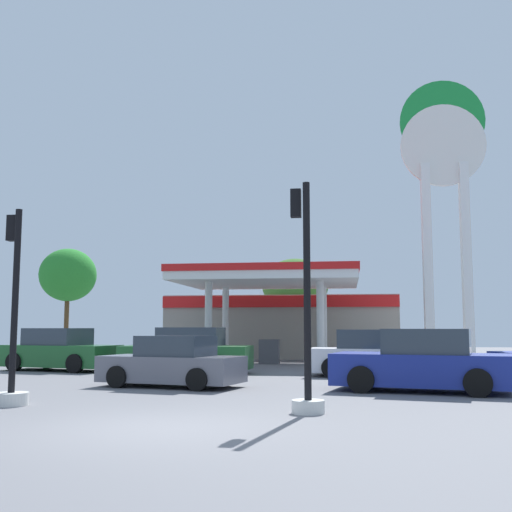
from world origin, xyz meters
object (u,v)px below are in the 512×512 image
object	(u,v)px
traffic_signal_1	(13,345)
tree_0	(68,275)
car_3	(60,351)
tree_1	(295,286)
station_pole_sign	(444,181)
traffic_signal_0	(306,329)
car_4	(187,353)
car_2	(422,363)
car_5	(172,364)
car_1	(375,355)

from	to	relation	value
traffic_signal_1	tree_0	xyz separation A→B (m)	(-11.98, 28.32, 3.97)
car_3	tree_1	distance (m)	19.27
station_pole_sign	tree_0	bearing A→B (deg)	153.62
traffic_signal_1	tree_1	world-z (taller)	tree_1
car_3	traffic_signal_0	size ratio (longest dim) A/B	1.07
car_4	tree_0	bearing A→B (deg)	125.41
car_4	traffic_signal_0	world-z (taller)	traffic_signal_0
car_2	tree_0	world-z (taller)	tree_0
tree_1	car_3	bearing A→B (deg)	-113.89
station_pole_sign	traffic_signal_1	distance (m)	21.47
car_2	car_3	size ratio (longest dim) A/B	0.99
car_3	traffic_signal_1	distance (m)	11.10
car_5	tree_0	bearing A→B (deg)	120.86
traffic_signal_0	car_3	bearing A→B (deg)	133.37
station_pole_sign	car_4	size ratio (longest dim) A/B	2.85
station_pole_sign	car_5	world-z (taller)	station_pole_sign
car_1	car_5	xyz separation A→B (m)	(-5.75, -4.49, -0.07)
tree_1	traffic_signal_1	bearing A→B (deg)	-97.84
car_1	tree_1	xyz separation A→B (m)	(-4.18, 18.69, 3.62)
car_5	car_2	bearing A→B (deg)	-2.99
traffic_signal_1	car_5	bearing A→B (deg)	63.69
station_pole_sign	car_5	distance (m)	17.13
car_1	traffic_signal_0	xyz separation A→B (m)	(-1.72, -9.33, 0.89)
station_pole_sign	car_3	xyz separation A→B (m)	(-15.47, -6.22, -7.60)
tree_1	station_pole_sign	bearing A→B (deg)	-54.84
traffic_signal_1	car_3	bearing A→B (deg)	110.33
tree_0	tree_1	distance (m)	15.83
car_1	traffic_signal_1	xyz separation A→B (m)	(-7.99, -9.01, 0.56)
traffic_signal_0	tree_1	size ratio (longest dim) A/B	0.74
car_2	car_5	xyz separation A→B (m)	(-6.74, 0.35, -0.09)
car_3	traffic_signal_0	distance (m)	14.77
car_5	car_1	bearing A→B (deg)	37.97
car_2	traffic_signal_1	bearing A→B (deg)	-155.06
car_2	car_3	bearing A→B (deg)	154.11
car_1	tree_0	world-z (taller)	tree_0
car_3	traffic_signal_1	bearing A→B (deg)	-69.67
car_3	car_5	world-z (taller)	car_3
car_1	tree_0	size ratio (longest dim) A/B	0.65
car_4	tree_0	world-z (taller)	tree_0
car_1	station_pole_sign	bearing A→B (deg)	64.49
car_2	car_4	bearing A→B (deg)	144.83
car_3	tree_0	xyz separation A→B (m)	(-8.13, 17.93, 4.51)
car_2	car_3	distance (m)	14.26
car_1	car_5	bearing A→B (deg)	-142.03
car_5	traffic_signal_1	size ratio (longest dim) A/B	1.00
car_4	traffic_signal_0	bearing A→B (deg)	-63.60
station_pole_sign	traffic_signal_0	bearing A→B (deg)	-107.52
station_pole_sign	traffic_signal_0	world-z (taller)	station_pole_sign
car_5	tree_0	world-z (taller)	tree_0
car_2	tree_0	bearing A→B (deg)	130.95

